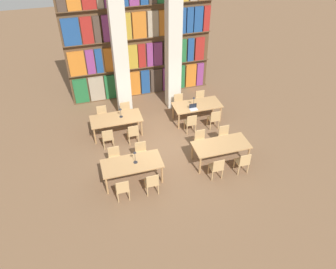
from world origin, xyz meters
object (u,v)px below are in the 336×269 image
at_px(reading_table_3, 197,106).
at_px(chair_13, 179,103).
at_px(chair_10, 133,133).
at_px(reading_table_1, 221,146).
at_px(chair_11, 126,112).
at_px(laptop, 193,108).
at_px(chair_4, 217,167).
at_px(chair_1, 115,158).
at_px(chair_2, 152,182).
at_px(chair_7, 225,136).
at_px(chair_9, 103,116).
at_px(chair_14, 214,119).
at_px(desk_lamp_2, 194,100).
at_px(chair_8, 108,137).
at_px(chair_5, 201,141).
at_px(pillar_left, 119,48).
at_px(chair_12, 191,123).
at_px(reading_table_2, 116,120).
at_px(pillar_center, 173,42).
at_px(chair_6, 243,162).
at_px(chair_3, 141,153).
at_px(chair_0, 122,189).
at_px(reading_table_0, 132,165).
at_px(desk_lamp_1, 121,111).
at_px(desk_lamp_0, 135,155).

distance_m(reading_table_3, chair_13, 0.95).
bearing_deg(chair_10, reading_table_1, -34.66).
relative_size(chair_11, laptop, 2.74).
bearing_deg(chair_4, chair_11, 118.95).
relative_size(chair_1, chair_2, 1.00).
xyz_separation_m(chair_7, chair_9, (-4.27, 2.69, 0.00)).
bearing_deg(chair_14, desk_lamp_2, 132.24).
bearing_deg(chair_10, chair_2, -88.95).
bearing_deg(reading_table_1, chair_13, 97.20).
distance_m(chair_8, reading_table_3, 3.96).
bearing_deg(chair_14, chair_5, -130.98).
relative_size(pillar_left, chair_12, 6.83).
xyz_separation_m(reading_table_1, reading_table_2, (-3.31, 2.69, 0.00)).
relative_size(reading_table_1, laptop, 6.27).
bearing_deg(chair_2, chair_10, 91.05).
bearing_deg(pillar_center, chair_9, -167.73).
distance_m(chair_2, chair_6, 3.25).
height_order(chair_5, desk_lamp_2, desk_lamp_2).
height_order(chair_12, desk_lamp_2, desk_lamp_2).
bearing_deg(desk_lamp_2, chair_3, -143.60).
bearing_deg(reading_table_2, chair_0, -96.45).
xyz_separation_m(chair_8, desk_lamp_2, (3.69, 0.73, 0.58)).
relative_size(reading_table_1, chair_14, 2.28).
xyz_separation_m(chair_10, chair_13, (2.36, 1.53, 0.00)).
bearing_deg(reading_table_0, chair_4, -14.22).
xyz_separation_m(chair_1, chair_7, (4.21, 0.06, 0.00)).
distance_m(chair_6, chair_8, 5.05).
xyz_separation_m(reading_table_1, reading_table_3, (0.10, 2.71, 0.00)).
bearing_deg(desk_lamp_1, chair_10, -69.03).
bearing_deg(chair_0, chair_9, 90.94).
distance_m(reading_table_2, desk_lamp_2, 3.25).
bearing_deg(chair_7, chair_6, 90.00).
bearing_deg(pillar_left, chair_9, -146.15).
relative_size(chair_0, reading_table_1, 0.44).
xyz_separation_m(chair_4, chair_7, (0.98, 1.51, 0.00)).
distance_m(desk_lamp_0, chair_9, 3.62).
relative_size(chair_9, laptop, 2.74).
bearing_deg(pillar_left, chair_2, -90.36).
height_order(chair_6, chair_11, same).
bearing_deg(chair_14, chair_2, -140.13).
bearing_deg(chair_3, chair_7, -178.98).
bearing_deg(chair_3, chair_1, 0.00).
bearing_deg(chair_14, reading_table_1, -106.24).
height_order(pillar_center, desk_lamp_1, pillar_center).
bearing_deg(chair_3, chair_4, 147.40).
bearing_deg(chair_6, chair_13, 102.58).
bearing_deg(reading_table_0, chair_8, 105.30).
relative_size(desk_lamp_0, chair_7, 0.55).
bearing_deg(chair_2, reading_table_0, 122.48).
bearing_deg(chair_10, chair_14, 0.37).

